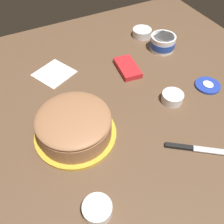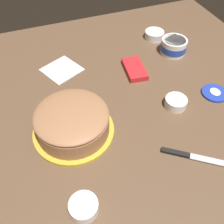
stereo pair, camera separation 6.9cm
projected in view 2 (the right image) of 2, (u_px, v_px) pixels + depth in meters
ground_plane at (131, 111)px, 0.98m from camera, size 1.54×1.54×0.00m
frosted_cake at (72, 123)px, 0.88m from camera, size 0.29×0.29×0.11m
frosting_tub at (174, 46)px, 1.21m from camera, size 0.12×0.12×0.07m
frosting_tub_lid at (215, 93)px, 1.04m from camera, size 0.11×0.11×0.02m
spreading_knife at (190, 156)px, 0.84m from camera, size 0.15×0.20×0.01m
sprinkle_bowl_pink at (84, 207)px, 0.71m from camera, size 0.09×0.09×0.04m
sprinkle_bowl_rainbow at (176, 102)px, 0.99m from camera, size 0.09×0.09×0.04m
sprinkle_bowl_yellow at (154, 35)px, 1.31m from camera, size 0.10×0.10×0.04m
candy_box_upper at (135, 69)px, 1.14m from camera, size 0.16×0.10×0.02m
paper_napkin at (62, 69)px, 1.15m from camera, size 0.20×0.20×0.01m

